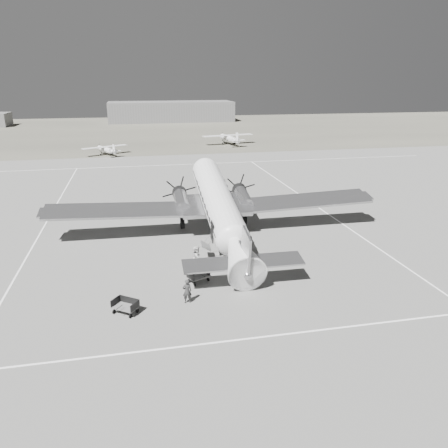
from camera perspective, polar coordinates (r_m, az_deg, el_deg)
The scene contains 15 objects.
ground at distance 38.79m, azimuth 1.98°, elevation -3.08°, with size 260.00×260.00×0.00m, color slate.
taxi_line_near at distance 26.84m, azimuth 9.26°, elevation -13.88°, with size 60.00×0.15×0.01m, color white.
taxi_line_right at distance 43.08m, azimuth 17.69°, elevation -1.73°, with size 0.15×80.00×0.01m, color white.
taxi_line_left at distance 48.14m, azimuth -22.37°, elevation -0.15°, with size 0.15×60.00×0.01m, color white.
taxi_line_horizon at distance 76.85m, azimuth -5.13°, elevation 7.76°, with size 90.00×0.15×0.01m, color white.
grass_infield at distance 131.08m, azimuth -8.08°, elevation 12.11°, with size 260.00×90.00×0.01m, color #636153.
hangar_main at distance 156.00m, azimuth -6.92°, elevation 14.38°, with size 42.00×14.00×6.60m.
dc3_airliner at distance 39.61m, azimuth -0.59°, elevation 2.08°, with size 32.09×22.27×6.11m, color #A6A6A8, non-canonical shape.
light_plane_left at distance 88.80m, azimuth -15.15°, elevation 9.27°, with size 9.12×7.40×1.89m, color white, non-canonical shape.
light_plane_right at distance 99.64m, azimuth 0.64°, elevation 11.02°, with size 11.82×9.59×2.45m, color white, non-canonical shape.
baggage_cart_near at distance 32.33m, azimuth -3.35°, elevation -6.83°, with size 1.59×1.12×0.90m, color #5F5F5F, non-canonical shape.
baggage_cart_far at distance 28.94m, azimuth -12.76°, elevation -10.49°, with size 1.65×1.17×0.93m, color #5F5F5F, non-canonical shape.
ground_crew at distance 29.40m, azimuth -4.84°, elevation -8.73°, with size 0.62×0.40×1.69m, color #2C2C2C.
ramp_agent at distance 34.27m, azimuth -3.48°, elevation -4.40°, with size 0.92×0.72×1.90m, color #BCBCB9.
passenger at distance 35.34m, azimuth -3.71°, elevation -4.05°, with size 0.71×0.46×1.46m, color #B2B2B0.
Camera 1 is at (-8.65, -35.01, 14.29)m, focal length 35.00 mm.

